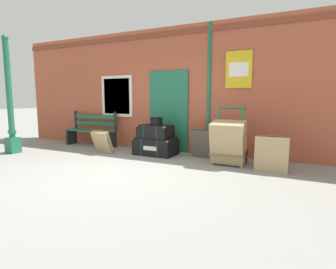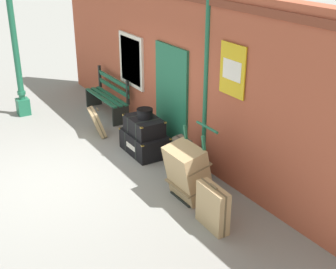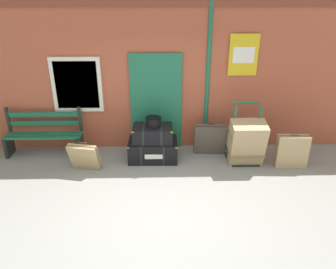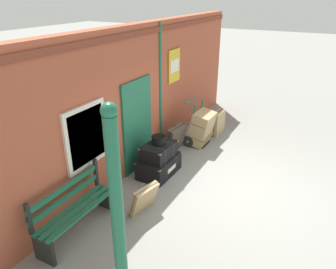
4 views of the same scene
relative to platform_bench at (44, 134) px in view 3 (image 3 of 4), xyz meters
The scene contains 11 objects.
ground_plane 3.34m from the platform_bench, 40.76° to the right, with size 60.00×60.00×0.00m, color gray.
brick_facade 2.78m from the platform_bench, ahead, with size 10.40×0.35×3.20m.
platform_bench is the anchor object (origin of this frame).
steamer_trunk_base 2.36m from the platform_bench, ahead, with size 1.02×0.67×0.43m.
steamer_trunk_middle 2.35m from the platform_bench, ahead, with size 0.82×0.57×0.33m.
round_hatbox 2.40m from the platform_bench, ahead, with size 0.31×0.31×0.19m.
porters_trolley 4.22m from the platform_bench, ahead, with size 0.71×0.56×1.21m.
large_brown_trunk 4.24m from the platform_bench, ahead, with size 0.70×0.61×0.95m.
suitcase_umber 5.13m from the platform_bench, ahead, with size 0.62×0.22×0.71m.
suitcase_slate 1.25m from the platform_bench, 36.75° to the right, with size 0.63×0.42×0.59m.
suitcase_tan 3.55m from the platform_bench, ahead, with size 0.70×0.38×0.69m.
Camera 3 is at (-0.02, -4.13, 3.23)m, focal length 34.19 mm.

